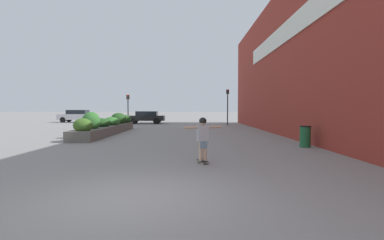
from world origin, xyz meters
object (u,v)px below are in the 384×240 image
at_px(car_center_right, 147,117).
at_px(traffic_light_right, 229,101).
at_px(trash_bin, 306,136).
at_px(car_leftmost, 290,116).
at_px(skateboard, 204,161).
at_px(traffic_light_left, 129,104).
at_px(car_center_left, 78,116).
at_px(skateboarder, 204,134).

distance_m(car_center_right, traffic_light_right, 9.69).
xyz_separation_m(car_center_right, traffic_light_right, (8.92, -3.35, 1.73)).
bearing_deg(trash_bin, car_leftmost, 73.43).
xyz_separation_m(skateboard, traffic_light_left, (-6.91, 21.27, 2.10)).
xyz_separation_m(traffic_light_left, traffic_light_right, (10.24, 0.07, 0.33)).
distance_m(car_center_left, car_center_right, 9.84).
bearing_deg(trash_bin, traffic_light_right, 94.71).
bearing_deg(car_center_left, traffic_light_right, -110.51).
relative_size(trash_bin, traffic_light_right, 0.26).
bearing_deg(skateboarder, car_leftmost, 46.85).
xyz_separation_m(trash_bin, traffic_light_left, (-11.67, 17.30, 1.68)).
relative_size(car_center_left, traffic_light_left, 1.37).
distance_m(skateboarder, trash_bin, 6.21).
bearing_deg(car_leftmost, trash_bin, -16.57).
bearing_deg(skateboard, traffic_light_right, 60.85).
bearing_deg(car_center_right, skateboarder, -167.21).
xyz_separation_m(trash_bin, car_center_right, (-10.35, 20.71, 0.28)).
height_order(car_leftmost, traffic_light_right, traffic_light_right).
height_order(skateboarder, car_leftmost, skateboarder).
bearing_deg(skateboarder, car_center_left, 97.48).
distance_m(skateboard, car_leftmost, 31.32).
height_order(skateboarder, trash_bin, skateboarder).
distance_m(trash_bin, car_center_left, 31.09).
bearing_deg(car_center_right, skateboard, -167.21).
bearing_deg(traffic_light_left, skateboarder, -71.99).
relative_size(skateboarder, car_center_left, 0.32).
relative_size(car_leftmost, traffic_light_right, 1.19).
relative_size(trash_bin, car_leftmost, 0.22).
relative_size(car_center_right, traffic_light_right, 1.17).
bearing_deg(traffic_light_left, traffic_light_right, 0.40).
height_order(trash_bin, car_center_left, car_center_left).
height_order(trash_bin, car_leftmost, car_leftmost).
bearing_deg(traffic_light_left, car_center_right, 69.01).
height_order(skateboarder, traffic_light_left, traffic_light_left).
bearing_deg(traffic_light_right, trash_bin, -85.29).
bearing_deg(traffic_light_left, skateboard, -71.99).
bearing_deg(car_leftmost, skateboarder, -22.84).
bearing_deg(car_center_right, traffic_light_right, -110.56).
xyz_separation_m(trash_bin, traffic_light_right, (-1.43, 17.37, 2.01)).
height_order(car_center_left, car_center_right, car_center_left).
distance_m(skateboarder, car_leftmost, 31.31).
xyz_separation_m(skateboarder, car_leftmost, (12.16, 28.86, -0.19)).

